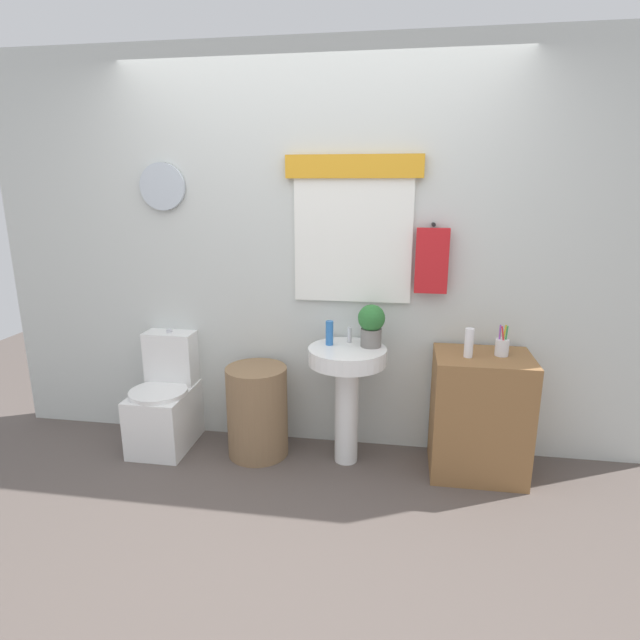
{
  "coord_description": "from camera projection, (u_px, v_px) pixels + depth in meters",
  "views": [
    {
      "loc": [
        0.55,
        -2.17,
        1.75
      ],
      "look_at": [
        0.08,
        0.8,
        0.96
      ],
      "focal_mm": 28.91,
      "sensor_mm": 36.0,
      "label": 1
    }
  ],
  "objects": [
    {
      "name": "wooden_cabinet",
      "position": [
        479.0,
        415.0,
        3.16
      ],
      "size": [
        0.57,
        0.44,
        0.76
      ],
      "primitive_type": "cube",
      "color": "olive",
      "rests_on": "ground_plane"
    },
    {
      "name": "ground_plane",
      "position": [
        280.0,
        542.0,
        2.6
      ],
      "size": [
        8.0,
        8.0,
        0.0
      ],
      "primitive_type": "plane",
      "color": "#564C47"
    },
    {
      "name": "soap_bottle",
      "position": [
        329.0,
        333.0,
        3.23
      ],
      "size": [
        0.05,
        0.05,
        0.16
      ],
      "primitive_type": "cylinder",
      "color": "#2D6BB7",
      "rests_on": "pedestal_sink"
    },
    {
      "name": "toothbrush_cup",
      "position": [
        502.0,
        347.0,
        3.05
      ],
      "size": [
        0.08,
        0.08,
        0.19
      ],
      "color": "silver",
      "rests_on": "wooden_cabinet"
    },
    {
      "name": "faucet",
      "position": [
        350.0,
        335.0,
        3.28
      ],
      "size": [
        0.03,
        0.03,
        0.1
      ],
      "primitive_type": "cylinder",
      "color": "silver",
      "rests_on": "pedestal_sink"
    },
    {
      "name": "pedestal_sink",
      "position": [
        347.0,
        378.0,
        3.23
      ],
      "size": [
        0.49,
        0.49,
        0.77
      ],
      "color": "white",
      "rests_on": "ground_plane"
    },
    {
      "name": "potted_plant",
      "position": [
        371.0,
        324.0,
        3.18
      ],
      "size": [
        0.17,
        0.17,
        0.27
      ],
      "color": "slate",
      "rests_on": "pedestal_sink"
    },
    {
      "name": "lotion_bottle",
      "position": [
        469.0,
        343.0,
        3.01
      ],
      "size": [
        0.05,
        0.05,
        0.17
      ],
      "primitive_type": "cylinder",
      "color": "white",
      "rests_on": "wooden_cabinet"
    },
    {
      "name": "laundry_hamper",
      "position": [
        257.0,
        411.0,
        3.39
      ],
      "size": [
        0.4,
        0.4,
        0.61
      ],
      "primitive_type": "cylinder",
      "color": "#846647",
      "rests_on": "ground_plane"
    },
    {
      "name": "back_wall",
      "position": [
        317.0,
        255.0,
        3.37
      ],
      "size": [
        4.4,
        0.18,
        2.6
      ],
      "color": "silver",
      "rests_on": "ground_plane"
    },
    {
      "name": "toilet",
      "position": [
        166.0,
        403.0,
        3.53
      ],
      "size": [
        0.38,
        0.51,
        0.79
      ],
      "color": "white",
      "rests_on": "ground_plane"
    }
  ]
}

